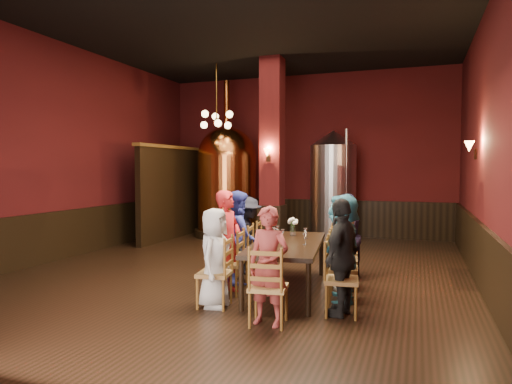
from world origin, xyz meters
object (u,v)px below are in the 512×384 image
(dining_table, at_px, (287,246))
(steel_vessel, at_px, (333,185))
(copper_kettle, at_px, (227,180))
(person_2, at_px, (239,237))
(rose_vase, at_px, (293,224))
(person_1, at_px, (228,242))
(person_0, at_px, (214,258))

(dining_table, relative_size, steel_vessel, 0.88)
(dining_table, xyz_separation_m, copper_kettle, (-3.11, 4.92, 0.87))
(dining_table, height_order, person_2, person_2)
(rose_vase, bearing_deg, person_1, -121.72)
(copper_kettle, height_order, steel_vessel, copper_kettle)
(person_1, relative_size, person_2, 1.02)
(person_1, xyz_separation_m, copper_kettle, (-2.31, 5.36, 0.78))
(person_0, distance_m, person_2, 1.33)
(person_1, distance_m, copper_kettle, 5.89)
(person_0, distance_m, rose_vase, 1.92)
(dining_table, xyz_separation_m, person_2, (-0.89, 0.22, 0.07))
(person_0, xyz_separation_m, person_2, (-0.17, 1.32, 0.09))
(steel_vessel, bearing_deg, person_0, -94.52)
(person_1, xyz_separation_m, person_2, (-0.08, 0.65, -0.02))
(person_1, bearing_deg, dining_table, -54.88)
(dining_table, distance_m, person_2, 0.91)
(person_2, bearing_deg, person_1, 158.24)
(copper_kettle, relative_size, steel_vessel, 1.49)
(dining_table, height_order, person_1, person_1)
(person_2, distance_m, rose_vase, 0.94)
(copper_kettle, bearing_deg, dining_table, -57.71)
(dining_table, xyz_separation_m, person_1, (-0.80, -0.44, 0.09))
(person_2, relative_size, copper_kettle, 0.36)
(person_2, bearing_deg, person_0, 158.24)
(dining_table, bearing_deg, copper_kettle, 114.90)
(person_1, relative_size, copper_kettle, 0.36)
(dining_table, distance_m, steel_vessel, 5.25)
(person_0, xyz_separation_m, rose_vase, (0.62, 1.80, 0.28))
(person_0, relative_size, person_1, 0.87)
(dining_table, height_order, steel_vessel, steel_vessel)
(person_0, bearing_deg, person_1, 3.65)
(copper_kettle, bearing_deg, person_2, -64.69)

